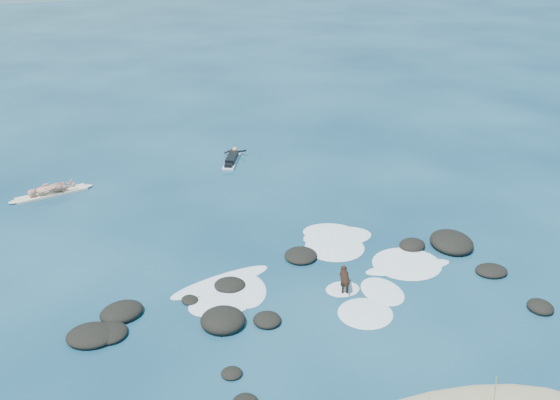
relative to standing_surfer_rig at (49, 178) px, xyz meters
name	(u,v)px	position (x,y,z in m)	size (l,w,h in m)	color
ground	(288,280)	(6.42, -10.02, -0.78)	(160.00, 160.00, 0.00)	#0A2642
reef_rocks	(305,287)	(6.66, -10.73, -0.67)	(14.16, 7.27, 0.57)	black
breaking_foam	(332,268)	(8.06, -9.87, -0.77)	(9.37, 7.08, 0.12)	white
standing_surfer_rig	(49,178)	(0.00, 0.00, 0.00)	(3.45, 1.10, 1.97)	beige
paddling_surfer_rig	(232,159)	(8.23, 0.80, -0.63)	(1.71, 2.39, 0.44)	white
dog	(345,277)	(7.78, -11.23, -0.32)	(0.55, 1.02, 0.69)	black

